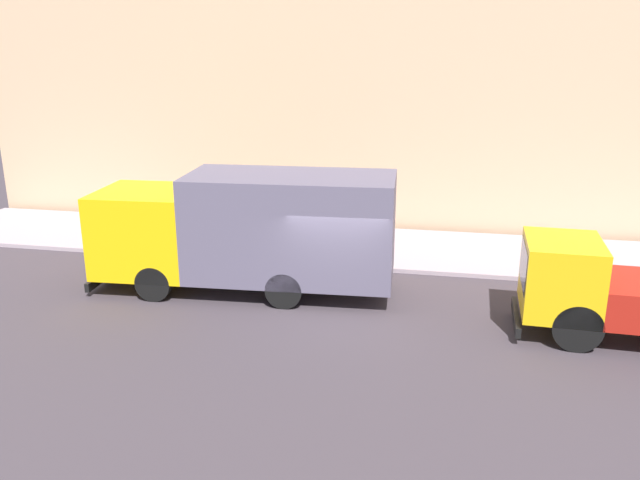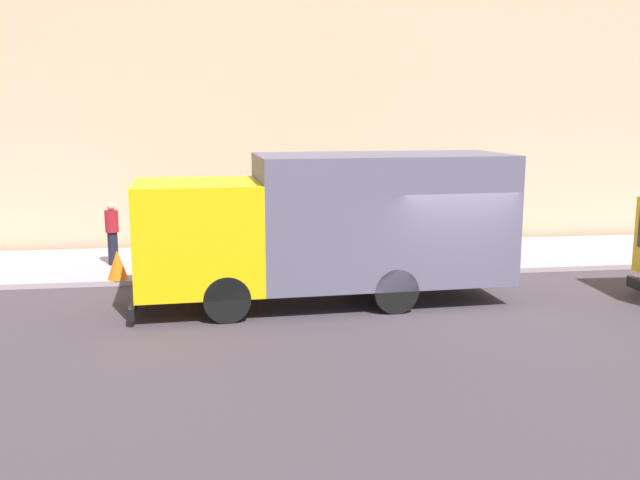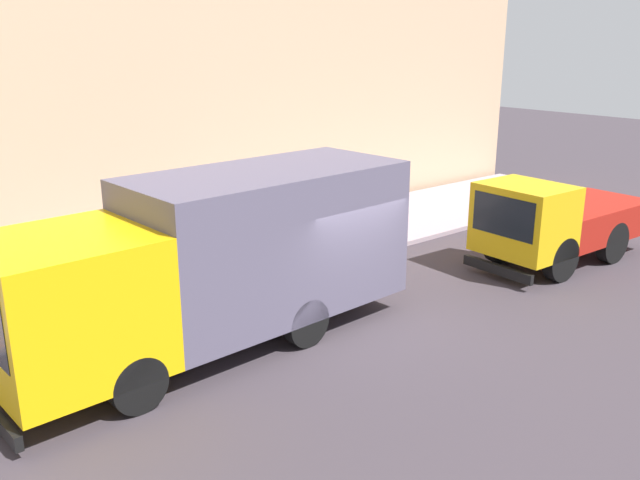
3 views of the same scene
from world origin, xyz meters
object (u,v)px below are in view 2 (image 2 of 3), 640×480
(pedestrian_standing, at_px, (112,232))
(street_sign_post, at_px, (322,216))
(pedestrian_third, at_px, (176,231))
(large_utility_truck, at_px, (331,223))
(pedestrian_walking, at_px, (209,222))
(traffic_cone_orange, at_px, (117,265))

(pedestrian_standing, height_order, street_sign_post, street_sign_post)
(pedestrian_standing, xyz_separation_m, pedestrian_third, (-0.21, -1.68, 0.03))
(large_utility_truck, bearing_deg, street_sign_post, -6.30)
(pedestrian_walking, relative_size, street_sign_post, 0.64)
(street_sign_post, bearing_deg, pedestrian_walking, 38.96)
(pedestrian_standing, height_order, pedestrian_third, pedestrian_third)
(pedestrian_walking, xyz_separation_m, pedestrian_standing, (-1.91, 2.51, 0.06))
(large_utility_truck, xyz_separation_m, pedestrian_third, (3.85, 3.57, -0.72))
(pedestrian_third, xyz_separation_m, traffic_cone_orange, (-1.50, 1.34, -0.56))
(pedestrian_third, xyz_separation_m, street_sign_post, (-1.44, -3.71, 0.53))
(pedestrian_third, bearing_deg, traffic_cone_orange, -162.22)
(pedestrian_walking, distance_m, traffic_cone_orange, 4.25)
(large_utility_truck, xyz_separation_m, pedestrian_walking, (5.97, 2.75, -0.82))
(traffic_cone_orange, bearing_deg, street_sign_post, -89.32)
(pedestrian_standing, relative_size, pedestrian_third, 0.96)
(large_utility_truck, height_order, street_sign_post, large_utility_truck)
(large_utility_truck, height_order, pedestrian_walking, large_utility_truck)
(pedestrian_third, height_order, street_sign_post, street_sign_post)
(large_utility_truck, relative_size, pedestrian_walking, 5.26)
(large_utility_truck, height_order, pedestrian_third, large_utility_truck)
(pedestrian_walking, bearing_deg, traffic_cone_orange, -61.81)
(large_utility_truck, xyz_separation_m, pedestrian_standing, (4.06, 5.25, -0.75))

